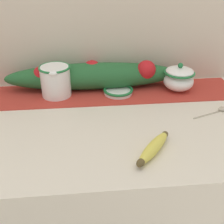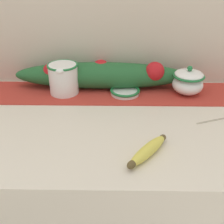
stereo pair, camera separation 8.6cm
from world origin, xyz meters
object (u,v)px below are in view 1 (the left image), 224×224
Objects in this scene: cream_pitcher at (56,80)px; small_dish at (118,91)px; sugar_bowl at (179,78)px; spoon at (221,109)px; banana at (153,148)px.

small_dish is at bearing -2.38° from cream_pitcher.
spoon is (0.10, -0.17, -0.05)m from sugar_bowl.
spoon is at bearing 35.86° from banana.
banana is (0.29, -0.38, -0.05)m from cream_pitcher.
small_dish is 0.80× the size of spoon.
small_dish is at bearing 134.21° from spoon.
banana reaches higher than small_dish.
small_dish is 0.76× the size of banana.
sugar_bowl is (0.47, -0.00, -0.01)m from cream_pitcher.
banana is (0.05, -0.37, 0.00)m from small_dish.
small_dish is (0.23, -0.01, -0.05)m from cream_pitcher.
sugar_bowl is 0.78× the size of banana.
banana reaches higher than spoon.
sugar_bowl is 0.24m from small_dish.
cream_pitcher is 0.47m from sugar_bowl.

